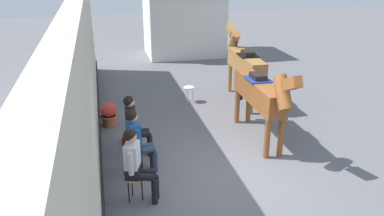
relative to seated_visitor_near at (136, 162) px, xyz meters
The scene contains 11 objects.
ground_plane 3.86m from the seated_visitor_near, 62.16° to the left, with size 40.00×40.00×0.00m, color slate.
pub_facade_wall 2.14m from the seated_visitor_near, 113.07° to the left, with size 0.34×14.00×3.40m.
distant_cottage 11.01m from the seated_visitor_near, 73.23° to the left, with size 3.40×2.60×3.50m.
seated_visitor_near is the anchor object (origin of this frame).
seated_visitor_middle 0.90m from the seated_visitor_near, 82.98° to the left, with size 0.61×0.48×1.39m.
seated_visitor_far 1.67m from the seated_visitor_near, 85.68° to the left, with size 0.61×0.49×1.39m.
saddled_horse_near 3.52m from the seated_visitor_near, 30.08° to the left, with size 0.51×3.00×2.06m.
saddled_horse_far 5.72m from the seated_visitor_near, 50.41° to the left, with size 0.52×3.00×2.06m.
flower_planter_farthest 3.46m from the seated_visitor_near, 96.14° to the left, with size 0.43×0.43×0.64m.
spare_stool_white 5.06m from the seated_visitor_near, 66.51° to the left, with size 0.32×0.32×0.46m.
satchel_bag 2.43m from the seated_visitor_near, 90.35° to the left, with size 0.28×0.12×0.20m, color maroon.
Camera 1 is at (-2.20, -6.23, 4.10)m, focal length 36.11 mm.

